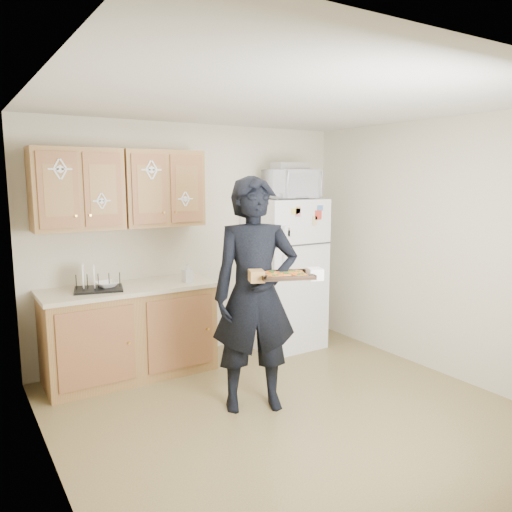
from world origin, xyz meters
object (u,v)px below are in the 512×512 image
(baking_tray, at_px, (286,276))
(microwave, at_px, (291,184))
(refrigerator, at_px, (284,273))
(dish_rack, at_px, (98,281))
(person, at_px, (255,295))

(baking_tray, bearing_deg, microwave, 74.17)
(refrigerator, bearing_deg, dish_rack, 179.13)
(microwave, distance_m, dish_rack, 2.31)
(microwave, bearing_deg, person, -124.47)
(person, xyz_separation_m, microwave, (1.17, 1.11, 0.89))
(person, xyz_separation_m, dish_rack, (-0.96, 1.20, 0.01))
(microwave, bearing_deg, refrigerator, 145.02)
(refrigerator, distance_m, dish_rack, 2.09)
(person, bearing_deg, microwave, 65.05)
(baking_tray, relative_size, dish_rack, 0.96)
(refrigerator, height_order, baking_tray, refrigerator)
(refrigerator, height_order, microwave, microwave)
(microwave, bearing_deg, dish_rack, -170.32)
(baking_tray, height_order, microwave, microwave)
(refrigerator, relative_size, baking_tray, 4.13)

